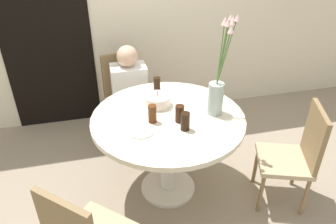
{
  "coord_description": "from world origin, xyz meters",
  "views": [
    {
      "loc": [
        -0.49,
        -2.06,
        2.1
      ],
      "look_at": [
        0.0,
        0.0,
        0.8
      ],
      "focal_mm": 35.0,
      "sensor_mm": 36.0,
      "label": 1
    }
  ],
  "objects_px": {
    "person_woman": "(130,98)",
    "side_plate": "(141,131)",
    "drink_glass_3": "(185,121)",
    "flower_vase": "(218,87)",
    "chair_near_front": "(125,92)",
    "birthday_cake": "(158,101)",
    "drink_glass_2": "(152,114)",
    "drink_glass_1": "(180,114)",
    "chair_far_back": "(296,153)",
    "drink_glass_0": "(157,84)"
  },
  "relations": [
    {
      "from": "person_woman",
      "to": "side_plate",
      "type": "bearing_deg",
      "value": -92.5
    },
    {
      "from": "drink_glass_3",
      "to": "flower_vase",
      "type": "bearing_deg",
      "value": 28.74
    },
    {
      "from": "chair_near_front",
      "to": "birthday_cake",
      "type": "distance_m",
      "value": 0.88
    },
    {
      "from": "drink_glass_2",
      "to": "drink_glass_3",
      "type": "xyz_separation_m",
      "value": [
        0.21,
        -0.15,
        -0.0
      ]
    },
    {
      "from": "birthday_cake",
      "to": "person_woman",
      "type": "bearing_deg",
      "value": 103.35
    },
    {
      "from": "chair_near_front",
      "to": "drink_glass_3",
      "type": "xyz_separation_m",
      "value": [
        0.31,
        -1.18,
        0.34
      ]
    },
    {
      "from": "birthday_cake",
      "to": "drink_glass_1",
      "type": "height_order",
      "value": "drink_glass_1"
    },
    {
      "from": "drink_glass_1",
      "to": "drink_glass_2",
      "type": "height_order",
      "value": "drink_glass_2"
    },
    {
      "from": "drink_glass_1",
      "to": "birthday_cake",
      "type": "bearing_deg",
      "value": 112.22
    },
    {
      "from": "drink_glass_2",
      "to": "drink_glass_3",
      "type": "height_order",
      "value": "drink_glass_2"
    },
    {
      "from": "chair_far_back",
      "to": "drink_glass_1",
      "type": "bearing_deg",
      "value": -86.4
    },
    {
      "from": "birthday_cake",
      "to": "drink_glass_2",
      "type": "height_order",
      "value": "drink_glass_2"
    },
    {
      "from": "birthday_cake",
      "to": "person_woman",
      "type": "distance_m",
      "value": 0.73
    },
    {
      "from": "side_plate",
      "to": "drink_glass_1",
      "type": "xyz_separation_m",
      "value": [
        0.31,
        0.07,
        0.06
      ]
    },
    {
      "from": "side_plate",
      "to": "drink_glass_2",
      "type": "height_order",
      "value": "drink_glass_2"
    },
    {
      "from": "drink_glass_0",
      "to": "drink_glass_2",
      "type": "height_order",
      "value": "drink_glass_2"
    },
    {
      "from": "person_woman",
      "to": "birthday_cake",
      "type": "bearing_deg",
      "value": -76.65
    },
    {
      "from": "side_plate",
      "to": "person_woman",
      "type": "xyz_separation_m",
      "value": [
        0.04,
        0.98,
        -0.27
      ]
    },
    {
      "from": "chair_near_front",
      "to": "birthday_cake",
      "type": "relative_size",
      "value": 4.3
    },
    {
      "from": "birthday_cake",
      "to": "drink_glass_1",
      "type": "relative_size",
      "value": 1.53
    },
    {
      "from": "chair_near_front",
      "to": "drink_glass_2",
      "type": "bearing_deg",
      "value": -97.57
    },
    {
      "from": "birthday_cake",
      "to": "drink_glass_0",
      "type": "height_order",
      "value": "birthday_cake"
    },
    {
      "from": "flower_vase",
      "to": "drink_glass_3",
      "type": "bearing_deg",
      "value": -151.26
    },
    {
      "from": "drink_glass_0",
      "to": "drink_glass_1",
      "type": "relative_size",
      "value": 0.91
    },
    {
      "from": "chair_near_front",
      "to": "drink_glass_2",
      "type": "relative_size",
      "value": 6.35
    },
    {
      "from": "chair_far_back",
      "to": "side_plate",
      "type": "distance_m",
      "value": 1.23
    },
    {
      "from": "chair_near_front",
      "to": "chair_far_back",
      "type": "distance_m",
      "value": 1.77
    },
    {
      "from": "chair_far_back",
      "to": "flower_vase",
      "type": "xyz_separation_m",
      "value": [
        -0.58,
        0.3,
        0.49
      ]
    },
    {
      "from": "drink_glass_0",
      "to": "chair_near_front",
      "type": "bearing_deg",
      "value": 113.6
    },
    {
      "from": "drink_glass_2",
      "to": "person_woman",
      "type": "bearing_deg",
      "value": 94.26
    },
    {
      "from": "flower_vase",
      "to": "side_plate",
      "type": "distance_m",
      "value": 0.66
    },
    {
      "from": "side_plate",
      "to": "drink_glass_3",
      "type": "xyz_separation_m",
      "value": [
        0.32,
        -0.04,
        0.06
      ]
    },
    {
      "from": "drink_glass_1",
      "to": "person_woman",
      "type": "bearing_deg",
      "value": 106.06
    },
    {
      "from": "chair_far_back",
      "to": "person_woman",
      "type": "bearing_deg",
      "value": -115.87
    },
    {
      "from": "chair_far_back",
      "to": "person_woman",
      "type": "xyz_separation_m",
      "value": [
        -1.14,
        1.17,
        -0.0
      ]
    },
    {
      "from": "birthday_cake",
      "to": "drink_glass_3",
      "type": "bearing_deg",
      "value": -72.39
    },
    {
      "from": "chair_far_back",
      "to": "drink_glass_0",
      "type": "distance_m",
      "value": 1.27
    },
    {
      "from": "drink_glass_0",
      "to": "birthday_cake",
      "type": "bearing_deg",
      "value": -100.65
    },
    {
      "from": "flower_vase",
      "to": "drink_glass_3",
      "type": "xyz_separation_m",
      "value": [
        -0.29,
        -0.16,
        -0.15
      ]
    },
    {
      "from": "chair_far_back",
      "to": "flower_vase",
      "type": "distance_m",
      "value": 0.82
    },
    {
      "from": "drink_glass_1",
      "to": "side_plate",
      "type": "bearing_deg",
      "value": -167.65
    },
    {
      "from": "side_plate",
      "to": "drink_glass_0",
      "type": "xyz_separation_m",
      "value": [
        0.24,
        0.59,
        0.06
      ]
    },
    {
      "from": "chair_near_front",
      "to": "drink_glass_0",
      "type": "relative_size",
      "value": 7.27
    },
    {
      "from": "chair_near_front",
      "to": "drink_glass_1",
      "type": "bearing_deg",
      "value": -87.56
    },
    {
      "from": "drink_glass_0",
      "to": "drink_glass_2",
      "type": "xyz_separation_m",
      "value": [
        -0.14,
        -0.48,
        0.01
      ]
    },
    {
      "from": "chair_near_front",
      "to": "drink_glass_3",
      "type": "distance_m",
      "value": 1.26
    },
    {
      "from": "drink_glass_1",
      "to": "drink_glass_3",
      "type": "relative_size",
      "value": 0.98
    },
    {
      "from": "chair_far_back",
      "to": "drink_glass_0",
      "type": "xyz_separation_m",
      "value": [
        -0.94,
        0.78,
        0.33
      ]
    },
    {
      "from": "side_plate",
      "to": "drink_glass_1",
      "type": "relative_size",
      "value": 1.42
    },
    {
      "from": "drink_glass_2",
      "to": "chair_near_front",
      "type": "bearing_deg",
      "value": 95.65
    }
  ]
}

